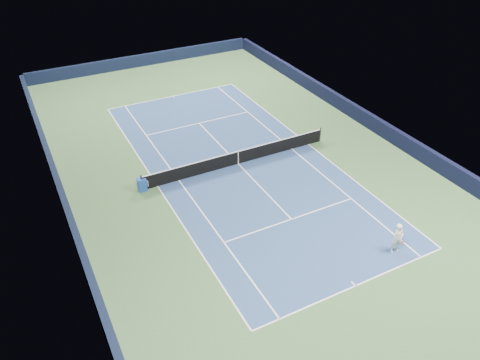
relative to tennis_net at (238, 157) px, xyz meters
name	(u,v)px	position (x,y,z in m)	size (l,w,h in m)	color
ground	(238,164)	(0.00, 0.00, -0.50)	(40.00, 40.00, 0.00)	#3A5D32
wall_far	(143,60)	(0.00, 19.82, 0.05)	(22.00, 0.35, 1.10)	black
wall_right	(370,121)	(10.82, 0.00, 0.05)	(0.35, 40.00, 1.10)	black
wall_left	(65,204)	(-10.82, 0.00, 0.05)	(0.35, 40.00, 1.10)	black
court_surface	(238,164)	(0.00, 0.00, -0.50)	(10.97, 23.77, 0.01)	navy
baseline_far	(173,96)	(0.00, 11.88, -0.50)	(10.97, 0.08, 0.00)	white
baseline_near	(356,286)	(0.00, -11.88, -0.50)	(10.97, 0.08, 0.00)	white
sideline_doubles_right	(308,144)	(5.49, 0.00, -0.50)	(0.08, 23.77, 0.00)	white
sideline_doubles_left	(158,186)	(-5.49, 0.00, -0.50)	(0.08, 23.77, 0.00)	white
sideline_singles_right	(292,149)	(4.12, 0.00, -0.50)	(0.08, 23.77, 0.00)	white
sideline_singles_left	(179,180)	(-4.12, 0.00, -0.50)	(0.08, 23.77, 0.00)	white
service_line_far	(199,123)	(0.00, 6.40, -0.50)	(8.23, 0.08, 0.00)	white
service_line_near	(291,219)	(0.00, -6.40, -0.50)	(8.23, 0.08, 0.00)	white
center_service_line	(238,164)	(0.00, 0.00, -0.50)	(0.08, 12.80, 0.00)	white
center_mark_far	(174,97)	(0.00, 11.73, -0.50)	(0.08, 0.30, 0.00)	white
center_mark_near	(353,284)	(0.00, -11.73, -0.50)	(0.08, 0.30, 0.00)	white
tennis_net	(238,157)	(0.00, 0.00, 0.00)	(12.90, 0.10, 1.07)	black
sponsor_cube	(142,184)	(-6.40, 0.03, -0.09)	(0.60, 0.50, 0.83)	#1B44A6
tennis_player	(398,238)	(3.25, -10.92, 0.34)	(0.79, 1.25, 2.42)	white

